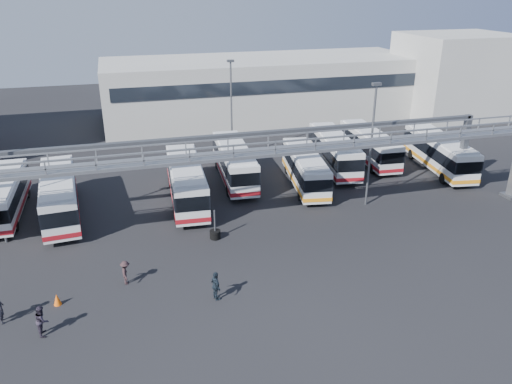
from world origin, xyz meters
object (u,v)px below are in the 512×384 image
object	(u,v)px
light_pole_mid	(372,139)
pedestrian_c	(126,273)
bus_2	(59,194)
bus_8	(369,145)
bus_5	(234,161)
bus_9	(439,152)
light_pole_back	(231,104)
pedestrian_d	(216,286)
bus_4	(186,180)
bus_7	(334,150)
tire_stack	(215,234)
cone_right	(57,299)
pedestrian_b	(42,320)
bus_1	(5,195)
bus_6	(305,168)

from	to	relation	value
light_pole_mid	pedestrian_c	distance (m)	21.60
bus_2	bus_8	bearing A→B (deg)	5.60
bus_5	pedestrian_c	distance (m)	18.59
bus_9	bus_8	bearing A→B (deg)	150.00
bus_8	bus_9	size ratio (longest dim) A/B	0.95
light_pole_back	pedestrian_d	size ratio (longest dim) A/B	5.59
bus_4	bus_9	world-z (taller)	bus_4
bus_7	tire_stack	world-z (taller)	bus_7
cone_right	bus_2	bearing A→B (deg)	92.71
bus_5	tire_stack	distance (m)	11.76
bus_4	bus_8	size ratio (longest dim) A/B	1.07
pedestrian_b	pedestrian_c	size ratio (longest dim) A/B	1.11
light_pole_back	bus_5	world-z (taller)	light_pole_back
bus_2	cone_right	bearing A→B (deg)	-91.97
tire_stack	cone_right	bearing A→B (deg)	-152.11
light_pole_mid	bus_7	world-z (taller)	light_pole_mid
bus_2	bus_4	world-z (taller)	bus_4
light_pole_back	pedestrian_c	world-z (taller)	light_pole_back
light_pole_mid	bus_4	size ratio (longest dim) A/B	0.88
bus_4	pedestrian_c	xyz separation A→B (m)	(-5.50, -11.55, -1.15)
pedestrian_d	light_pole_back	bearing A→B (deg)	-28.10
bus_1	bus_2	size ratio (longest dim) A/B	0.91
bus_7	pedestrian_b	distance (m)	32.07
bus_8	pedestrian_d	xyz separation A→B (m)	(-20.25, -19.99, -0.89)
cone_right	pedestrian_c	bearing A→B (deg)	16.64
bus_8	tire_stack	xyz separation A→B (m)	(-18.79, -12.50, -1.42)
bus_5	bus_9	world-z (taller)	bus_5
pedestrian_c	tire_stack	world-z (taller)	tire_stack
light_pole_back	bus_6	world-z (taller)	light_pole_back
bus_1	bus_7	bearing A→B (deg)	5.75
bus_2	pedestrian_d	world-z (taller)	bus_2
bus_1	bus_2	distance (m)	4.45
bus_4	tire_stack	world-z (taller)	bus_4
light_pole_back	bus_7	distance (m)	11.47
bus_9	pedestrian_d	distance (m)	30.10
bus_7	pedestrian_d	distance (m)	24.84
bus_2	bus_5	size ratio (longest dim) A/B	1.00
pedestrian_c	bus_6	bearing A→B (deg)	-53.52
light_pole_mid	bus_5	distance (m)	13.15
bus_9	pedestrian_c	world-z (taller)	bus_9
pedestrian_c	pedestrian_d	distance (m)	5.93
bus_8	pedestrian_d	distance (m)	28.47
bus_2	bus_8	distance (m)	30.29
bus_1	tire_stack	xyz separation A→B (m)	(15.23, -8.53, -1.36)
pedestrian_d	light_pole_mid	bearing A→B (deg)	-68.82
light_pole_mid	tire_stack	distance (m)	14.64
pedestrian_d	tire_stack	xyz separation A→B (m)	(1.46, 7.50, -0.53)
bus_1	light_pole_mid	bearing A→B (deg)	-11.99
bus_1	bus_4	distance (m)	14.31
bus_6	tire_stack	world-z (taller)	bus_6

